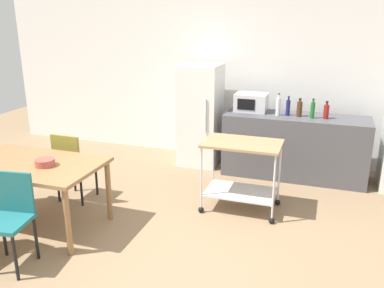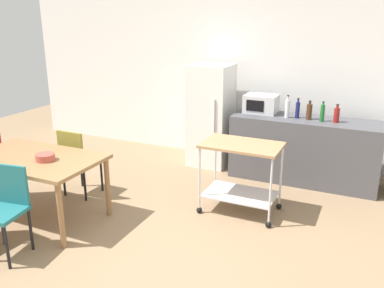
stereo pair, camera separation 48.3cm
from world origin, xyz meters
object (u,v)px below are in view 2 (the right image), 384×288
chair_olive (78,158)px  refrigerator (211,115)px  bottle_sesame_oil (322,113)px  bottle_wine (298,110)px  dining_table (34,163)px  chair_teal (5,205)px  bottle_hot_sauce (309,111)px  bottle_soy_sauce (337,115)px  fruit_bowl (45,157)px  kitchen_cart (241,166)px  microwave (261,104)px  bottle_olive_oil (287,108)px

chair_olive → refrigerator: (1.08, 1.83, 0.26)m
bottle_sesame_oil → bottle_wine: bearing=171.5°
dining_table → chair_teal: (0.28, -0.68, -0.15)m
bottle_hot_sauce → bottle_soy_sauce: bearing=-2.1°
chair_teal → bottle_hot_sauce: size_ratio=3.47×
refrigerator → bottle_wine: 1.35m
bottle_hot_sauce → fruit_bowl: bottle_hot_sauce is taller
kitchen_cart → bottle_hot_sauce: (0.53, 1.27, 0.44)m
microwave → bottle_wine: 0.55m
chair_teal → bottle_olive_oil: bearing=48.0°
microwave → fruit_bowl: microwave is taller
kitchen_cart → bottle_wine: bearing=73.9°
kitchen_cart → fruit_bowl: (-1.85, -1.16, 0.21)m
bottle_hot_sauce → bottle_sesame_oil: (0.18, -0.04, 0.01)m
chair_teal → bottle_sesame_oil: bearing=42.3°
chair_olive → bottle_soy_sauce: 3.41m
kitchen_cart → bottle_sesame_oil: 1.49m
dining_table → kitchen_cart: size_ratio=1.65×
kitchen_cart → fruit_bowl: bearing=-147.9°
bottle_soy_sauce → microwave: bearing=173.1°
bottle_wine → fruit_bowl: bearing=-132.3°
chair_teal → kitchen_cart: size_ratio=0.98×
refrigerator → fruit_bowl: size_ratio=7.58×
bottle_hot_sauce → bottle_wine: bearing=177.1°
chair_olive → bottle_olive_oil: bottle_olive_oil is taller
bottle_wine → bottle_soy_sauce: (0.51, -0.02, -0.01)m
bottle_olive_oil → refrigerator: bearing=172.5°
dining_table → chair_olive: chair_olive is taller
dining_table → bottle_wine: (2.43, 2.41, 0.35)m
chair_teal → bottle_olive_oil: size_ratio=2.83×
bottle_wine → bottle_soy_sauce: size_ratio=1.13×
bottle_sesame_oil → bottle_olive_oil: bearing=179.2°
refrigerator → bottle_sesame_oil: (1.66, -0.16, 0.24)m
bottle_olive_oil → bottle_hot_sauce: size_ratio=1.22×
kitchen_cart → bottle_soy_sauce: 1.60m
chair_olive → dining_table: bearing=88.8°
refrigerator → chair_olive: bearing=-120.6°
bottle_olive_oil → microwave: bearing=159.9°
microwave → bottle_sesame_oil: bottle_sesame_oil is taller
bottle_soy_sauce → fruit_bowl: bottle_soy_sauce is taller
chair_olive → bottle_hot_sauce: 3.12m
kitchen_cart → dining_table: bearing=-151.3°
kitchen_cart → fruit_bowl: 2.20m
chair_teal → bottle_wine: 3.80m
chair_teal → kitchen_cart: (1.78, 1.81, 0.05)m
bottle_olive_oil → chair_olive: bearing=-143.6°
dining_table → bottle_soy_sauce: (2.94, 2.39, 0.33)m
kitchen_cart → bottle_wine: 1.41m
bottle_wine → refrigerator: bearing=175.1°
bottle_hot_sauce → fruit_bowl: 3.41m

